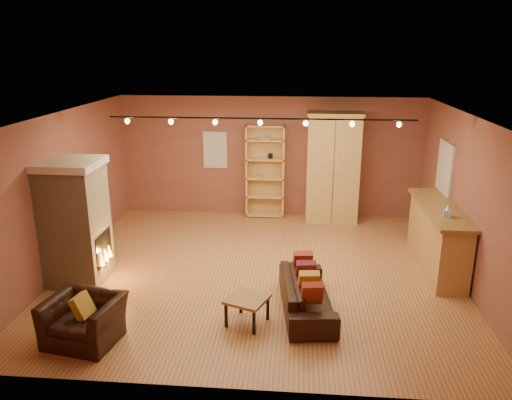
# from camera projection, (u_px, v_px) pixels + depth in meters

# --- Properties ---
(floor) EXTENTS (7.00, 7.00, 0.00)m
(floor) POSITION_uv_depth(u_px,v_px,m) (259.00, 271.00, 9.00)
(floor) COLOR #925D33
(floor) RESTS_ON ground
(ceiling) EXTENTS (7.00, 7.00, 0.00)m
(ceiling) POSITION_uv_depth(u_px,v_px,m) (259.00, 115.00, 8.17)
(ceiling) COLOR brown
(ceiling) RESTS_ON back_wall
(back_wall) EXTENTS (7.00, 0.02, 2.80)m
(back_wall) POSITION_uv_depth(u_px,v_px,m) (270.00, 157.00, 11.68)
(back_wall) COLOR brown
(back_wall) RESTS_ON floor
(left_wall) EXTENTS (0.02, 6.50, 2.80)m
(left_wall) POSITION_uv_depth(u_px,v_px,m) (63.00, 192.00, 8.87)
(left_wall) COLOR brown
(left_wall) RESTS_ON floor
(right_wall) EXTENTS (0.02, 6.50, 2.80)m
(right_wall) POSITION_uv_depth(u_px,v_px,m) (468.00, 202.00, 8.29)
(right_wall) COLOR brown
(right_wall) RESTS_ON floor
(fireplace) EXTENTS (1.01, 0.98, 2.12)m
(fireplace) POSITION_uv_depth(u_px,v_px,m) (76.00, 222.00, 8.36)
(fireplace) COLOR tan
(fireplace) RESTS_ON floor
(back_window) EXTENTS (0.56, 0.04, 0.86)m
(back_window) POSITION_uv_depth(u_px,v_px,m) (215.00, 150.00, 11.72)
(back_window) COLOR silver
(back_window) RESTS_ON back_wall
(bookcase) EXTENTS (0.89, 0.35, 2.18)m
(bookcase) POSITION_uv_depth(u_px,v_px,m) (265.00, 170.00, 11.66)
(bookcase) COLOR #DEB86C
(bookcase) RESTS_ON floor
(armoire) EXTENTS (1.23, 0.70, 2.50)m
(armoire) POSITION_uv_depth(u_px,v_px,m) (333.00, 167.00, 11.30)
(armoire) COLOR #DEB86C
(armoire) RESTS_ON floor
(bar_counter) EXTENTS (0.65, 2.44, 1.17)m
(bar_counter) POSITION_uv_depth(u_px,v_px,m) (437.00, 237.00, 9.00)
(bar_counter) COLOR tan
(bar_counter) RESTS_ON floor
(tissue_box) EXTENTS (0.14, 0.14, 0.21)m
(tissue_box) POSITION_uv_depth(u_px,v_px,m) (448.00, 212.00, 8.27)
(tissue_box) COLOR #87BBD9
(tissue_box) RESTS_ON bar_counter
(right_window) EXTENTS (0.05, 0.90, 1.00)m
(right_window) POSITION_uv_depth(u_px,v_px,m) (445.00, 168.00, 9.56)
(right_window) COLOR silver
(right_window) RESTS_ON right_wall
(loveseat) EXTENTS (0.73, 1.85, 0.76)m
(loveseat) POSITION_uv_depth(u_px,v_px,m) (307.00, 288.00, 7.56)
(loveseat) COLOR black
(loveseat) RESTS_ON floor
(armchair) EXTENTS (1.06, 0.78, 0.84)m
(armchair) POSITION_uv_depth(u_px,v_px,m) (83.00, 313.00, 6.76)
(armchair) COLOR black
(armchair) RESTS_ON floor
(coffee_table) EXTENTS (0.70, 0.70, 0.41)m
(coffee_table) POSITION_uv_depth(u_px,v_px,m) (247.00, 301.00, 7.21)
(coffee_table) COLOR olive
(coffee_table) RESTS_ON floor
(track_rail) EXTENTS (5.20, 0.09, 0.13)m
(track_rail) POSITION_uv_depth(u_px,v_px,m) (260.00, 121.00, 8.40)
(track_rail) COLOR black
(track_rail) RESTS_ON ceiling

